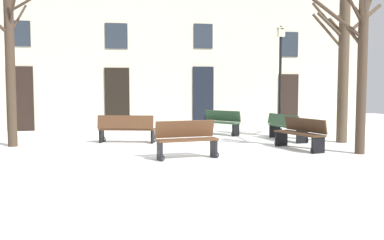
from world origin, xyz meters
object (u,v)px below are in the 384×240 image
(tree_center, at_px, (343,58))
(streetlamp, at_px, (280,68))
(tree_left_of_center, at_px, (360,54))
(bench_back_to_back_left, at_px, (221,122))
(bench_far_corner, at_px, (300,133))
(tree_right_of_center, at_px, (10,63))
(bench_near_lamp, at_px, (286,126))
(bench_back_to_back_right, at_px, (126,129))
(bench_facing_shops, at_px, (187,139))

(tree_center, distance_m, streetlamp, 3.00)
(tree_left_of_center, distance_m, bench_back_to_back_left, 6.14)
(tree_left_of_center, bearing_deg, bench_far_corner, 137.27)
(tree_right_of_center, xyz_separation_m, bench_near_lamp, (8.71, -0.29, -2.04))
(tree_center, height_order, bench_back_to_back_right, tree_center)
(tree_left_of_center, bearing_deg, tree_right_of_center, 160.08)
(tree_right_of_center, relative_size, bench_near_lamp, 2.51)
(tree_right_of_center, relative_size, bench_back_to_back_left, 3.01)
(bench_back_to_back_right, relative_size, bench_far_corner, 1.03)
(tree_center, distance_m, tree_right_of_center, 10.30)
(tree_center, bearing_deg, streetlamp, 107.70)
(tree_right_of_center, height_order, streetlamp, tree_right_of_center)
(bench_near_lamp, bearing_deg, bench_facing_shops, 118.97)
(bench_far_corner, distance_m, bench_back_to_back_left, 4.35)
(streetlamp, distance_m, bench_back_to_back_right, 6.47)
(tree_left_of_center, xyz_separation_m, bench_far_corner, (-1.14, 1.06, -2.18))
(streetlamp, relative_size, bench_far_corner, 2.26)
(tree_left_of_center, bearing_deg, tree_center, 69.08)
(tree_center, xyz_separation_m, tree_right_of_center, (-10.24, 1.14, -0.21))
(bench_facing_shops, xyz_separation_m, bench_back_to_back_left, (2.27, 5.06, -0.02))
(tree_center, xyz_separation_m, bench_back_to_back_left, (-3.23, 2.98, -2.24))
(tree_center, bearing_deg, bench_facing_shops, -159.24)
(bench_back_to_back_right, distance_m, bench_near_lamp, 5.31)
(bench_far_corner, height_order, bench_back_to_back_left, bench_back_to_back_left)
(streetlamp, relative_size, bench_facing_shops, 2.56)
(bench_facing_shops, bearing_deg, tree_left_of_center, -10.06)
(streetlamp, height_order, bench_facing_shops, streetlamp)
(tree_left_of_center, bearing_deg, bench_near_lamp, 102.02)
(tree_right_of_center, bearing_deg, tree_left_of_center, -19.92)
(bench_far_corner, xyz_separation_m, bench_facing_shops, (-3.49, -0.88, 0.02))
(bench_back_to_back_right, distance_m, bench_far_corner, 5.40)
(bench_back_to_back_right, bearing_deg, tree_right_of_center, 17.84)
(tree_left_of_center, bearing_deg, bench_back_to_back_left, 114.29)
(streetlamp, xyz_separation_m, bench_far_corner, (-1.10, -4.05, -2.04))
(bench_back_to_back_right, bearing_deg, bench_near_lamp, -167.63)
(tree_center, height_order, bench_far_corner, tree_center)
(tree_center, height_order, bench_back_to_back_left, tree_center)
(streetlamp, bearing_deg, tree_left_of_center, -89.49)
(streetlamp, height_order, bench_far_corner, streetlamp)
(bench_back_to_back_right, xyz_separation_m, bench_facing_shops, (1.32, -3.31, 0.03))
(bench_back_to_back_left, distance_m, bench_near_lamp, 2.73)
(streetlamp, distance_m, bench_back_to_back_left, 3.09)
(bench_facing_shops, distance_m, bench_near_lamp, 4.94)
(tree_left_of_center, relative_size, bench_facing_shops, 3.27)
(tree_right_of_center, height_order, bench_back_to_back_right, tree_right_of_center)
(tree_left_of_center, height_order, bench_far_corner, tree_left_of_center)
(bench_back_to_back_right, bearing_deg, bench_facing_shops, 128.26)
(bench_far_corner, bearing_deg, tree_center, 107.54)
(tree_center, xyz_separation_m, bench_back_to_back_right, (-6.83, 1.22, -2.26))
(streetlamp, distance_m, bench_far_corner, 4.67)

